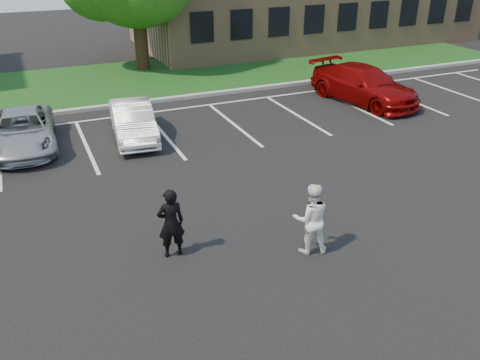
{
  "coord_description": "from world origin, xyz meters",
  "views": [
    {
      "loc": [
        -4.48,
        -9.23,
        6.69
      ],
      "look_at": [
        0.0,
        1.0,
        1.25
      ],
      "focal_mm": 38.0,
      "sensor_mm": 36.0,
      "label": 1
    }
  ],
  "objects_px": {
    "car_red_compact": "(364,85)",
    "car_white_sedan": "(133,121)",
    "car_silver_minivan": "(22,131)",
    "man_black_suit": "(171,223)",
    "man_white_shirt": "(311,219)"
  },
  "relations": [
    {
      "from": "car_red_compact",
      "to": "car_white_sedan",
      "type": "bearing_deg",
      "value": 170.78
    },
    {
      "from": "car_silver_minivan",
      "to": "car_red_compact",
      "type": "height_order",
      "value": "car_red_compact"
    },
    {
      "from": "car_silver_minivan",
      "to": "car_white_sedan",
      "type": "xyz_separation_m",
      "value": [
        3.67,
        -0.6,
        0.02
      ]
    },
    {
      "from": "man_black_suit",
      "to": "man_white_shirt",
      "type": "xyz_separation_m",
      "value": [
        2.96,
        -1.12,
        0.02
      ]
    },
    {
      "from": "man_black_suit",
      "to": "car_white_sedan",
      "type": "distance_m",
      "value": 7.77
    },
    {
      "from": "car_silver_minivan",
      "to": "man_white_shirt",
      "type": "bearing_deg",
      "value": -55.32
    },
    {
      "from": "car_white_sedan",
      "to": "man_white_shirt",
      "type": "bearing_deg",
      "value": -70.81
    },
    {
      "from": "car_silver_minivan",
      "to": "car_white_sedan",
      "type": "relative_size",
      "value": 1.16
    },
    {
      "from": "man_black_suit",
      "to": "car_red_compact",
      "type": "xyz_separation_m",
      "value": [
        11.11,
        8.05,
        -0.08
      ]
    },
    {
      "from": "man_white_shirt",
      "to": "car_silver_minivan",
      "type": "height_order",
      "value": "man_white_shirt"
    },
    {
      "from": "man_black_suit",
      "to": "car_red_compact",
      "type": "distance_m",
      "value": 13.73
    },
    {
      "from": "car_red_compact",
      "to": "car_silver_minivan",
      "type": "bearing_deg",
      "value": 167.82
    },
    {
      "from": "car_silver_minivan",
      "to": "man_black_suit",
      "type": "bearing_deg",
      "value": -68.15
    },
    {
      "from": "man_white_shirt",
      "to": "car_silver_minivan",
      "type": "distance_m",
      "value": 11.04
    },
    {
      "from": "man_white_shirt",
      "to": "car_white_sedan",
      "type": "relative_size",
      "value": 0.44
    }
  ]
}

